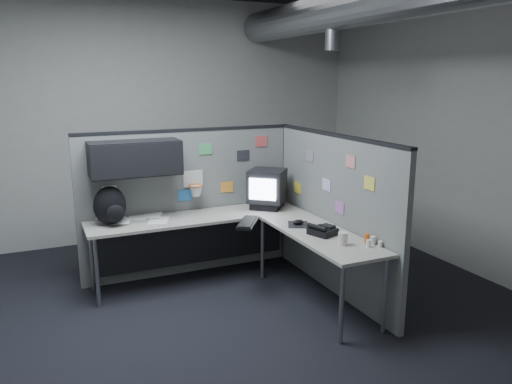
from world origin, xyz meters
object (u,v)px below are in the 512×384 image
desk (229,231)px  phone (322,230)px  backpack (110,206)px  monitor (267,188)px  keyboard (248,223)px

desk → phone: phone is taller
desk → backpack: size_ratio=5.90×
monitor → keyboard: 0.74m
monitor → backpack: 1.71m
keyboard → phone: bearing=-60.5°
keyboard → phone: size_ratio=1.60×
keyboard → phone: phone is taller
phone → backpack: (-1.75, 1.14, 0.15)m
keyboard → desk: bearing=106.6°
desk → backpack: bearing=164.0°
desk → phone: size_ratio=8.20×
desk → monitor: size_ratio=4.32×
keyboard → monitor: bearing=37.5°
desk → keyboard: keyboard is taller
monitor → backpack: size_ratio=1.37×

